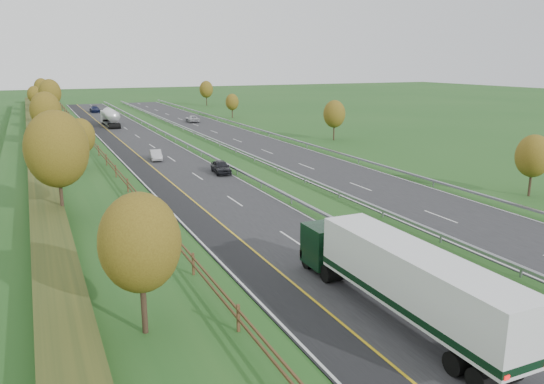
{
  "coord_description": "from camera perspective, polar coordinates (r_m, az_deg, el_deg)",
  "views": [
    {
      "loc": [
        -15.44,
        -10.04,
        12.83
      ],
      "look_at": [
        2.28,
        28.81,
        2.2
      ],
      "focal_mm": 35.0,
      "sensor_mm": 36.0,
      "label": 1
    }
  ],
  "objects": [
    {
      "name": "lane_markings",
      "position": [
        74.36,
        -7.08,
        3.97
      ],
      "size": [
        26.75,
        200.0,
        0.01
      ],
      "color": "silver",
      "rests_on": "near_carriageway"
    },
    {
      "name": "car_small_far",
      "position": [
        142.98,
        -18.53,
        8.44
      ],
      "size": [
        2.27,
        5.32,
        1.53
      ],
      "primitive_type": "imported",
      "rotation": [
        0.0,
        0.0,
        0.02
      ],
      "color": "#111737",
      "rests_on": "near_carriageway"
    },
    {
      "name": "near_carriageway",
      "position": [
        72.86,
        -11.92,
        3.55
      ],
      "size": [
        10.5,
        200.0,
        0.04
      ],
      "primitive_type": "cube",
      "color": "black",
      "rests_on": "ground"
    },
    {
      "name": "car_silver_mid",
      "position": [
        71.71,
        -12.39,
        3.91
      ],
      "size": [
        1.85,
        4.13,
        1.31
      ],
      "primitive_type": "imported",
      "rotation": [
        0.0,
        0.0,
        -0.12
      ],
      "color": "#ABAAAF",
      "rests_on": "near_carriageway"
    },
    {
      "name": "hard_shoulder",
      "position": [
        72.16,
        -14.82,
        3.29
      ],
      "size": [
        3.0,
        200.0,
        0.04
      ],
      "primitive_type": "cube",
      "color": "black",
      "rests_on": "ground"
    },
    {
      "name": "median_barrier_far",
      "position": [
        75.79,
        -3.94,
        4.67
      ],
      "size": [
        0.32,
        200.0,
        0.71
      ],
      "color": "gray",
      "rests_on": "ground"
    },
    {
      "name": "fence_left",
      "position": [
        70.7,
        -18.7,
        5.03
      ],
      "size": [
        0.12,
        189.06,
        1.2
      ],
      "color": "#422B19",
      "rests_on": "embankment_left"
    },
    {
      "name": "embankment_left",
      "position": [
        71.07,
        -22.23,
        3.35
      ],
      "size": [
        12.0,
        200.0,
        2.0
      ],
      "primitive_type": "cube",
      "color": "#204C1B",
      "rests_on": "ground"
    },
    {
      "name": "ground",
      "position": [
        70.32,
        -4.63,
        3.42
      ],
      "size": [
        400.0,
        400.0,
        0.0
      ],
      "primitive_type": "plane",
      "color": "#204C1B",
      "rests_on": "ground"
    },
    {
      "name": "road_tanker",
      "position": [
        111.63,
        -17.01,
        7.74
      ],
      "size": [
        2.4,
        11.22,
        3.46
      ],
      "color": "silver",
      "rests_on": "near_carriageway"
    },
    {
      "name": "trees_left",
      "position": [
        67.04,
        -22.2,
        7.42
      ],
      "size": [
        6.64,
        164.3,
        7.66
      ],
      "color": "#2D2116",
      "rests_on": "embankment_left"
    },
    {
      "name": "trees_far",
      "position": [
        109.41,
        -0.01,
        9.48
      ],
      "size": [
        8.45,
        118.6,
        7.12
      ],
      "color": "#2D2116",
      "rests_on": "ground"
    },
    {
      "name": "median_barrier_near",
      "position": [
        74.17,
        -7.64,
        4.37
      ],
      "size": [
        0.32,
        200.0,
        0.71
      ],
      "color": "gray",
      "rests_on": "ground"
    },
    {
      "name": "far_carriageway",
      "position": [
        78.04,
        -0.0,
        4.53
      ],
      "size": [
        10.5,
        200.0,
        0.04
      ],
      "primitive_type": "cube",
      "color": "black",
      "rests_on": "ground"
    },
    {
      "name": "box_lorry",
      "position": [
        27.44,
        13.63,
        -8.94
      ],
      "size": [
        2.58,
        16.28,
        4.06
      ],
      "color": "black",
      "rests_on": "near_carriageway"
    },
    {
      "name": "outer_barrier_far",
      "position": [
        80.49,
        3.77,
        5.22
      ],
      "size": [
        0.32,
        200.0,
        0.71
      ],
      "color": "gray",
      "rests_on": "ground"
    },
    {
      "name": "hedge_left",
      "position": [
        70.79,
        -23.96,
        4.42
      ],
      "size": [
        2.2,
        180.0,
        1.1
      ],
      "primitive_type": "cube",
      "color": "#2B3917",
      "rests_on": "embankment_left"
    },
    {
      "name": "car_oncoming",
      "position": [
        115.24,
        -8.56,
        7.79
      ],
      "size": [
        2.57,
        5.03,
        1.36
      ],
      "primitive_type": "imported",
      "rotation": [
        0.0,
        0.0,
        3.08
      ],
      "color": "#B5B5BA",
      "rests_on": "far_carriageway"
    },
    {
      "name": "car_dark_near",
      "position": [
        61.98,
        -5.52,
        2.71
      ],
      "size": [
        2.17,
        4.52,
        1.49
      ],
      "primitive_type": "imported",
      "rotation": [
        0.0,
        0.0,
        -0.1
      ],
      "color": "black",
      "rests_on": "near_carriageway"
    }
  ]
}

